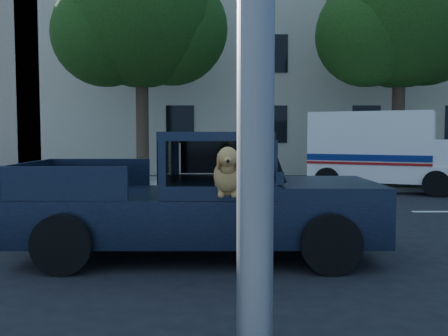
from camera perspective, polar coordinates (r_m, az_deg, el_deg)
The scene contains 8 objects.
ground at distance 8.28m, azimuth 8.18°, elevation -8.70°, with size 120.00×120.00×0.00m, color black.
far_sidewalk at distance 17.32m, azimuth 3.75°, elevation -1.77°, with size 60.00×4.00×0.15m, color gray.
lane_stripes at distance 11.96m, azimuth 15.33°, elevation -4.83°, with size 21.60×0.14×0.01m, color silver, non-canonical shape.
street_tree_left at distance 18.25m, azimuth -9.33°, elevation 16.28°, with size 6.00×5.20×8.60m.
street_tree_mid at distance 19.08m, azimuth 19.58°, elevation 15.56°, with size 6.00×5.20×8.60m.
building_main at distance 24.99m, azimuth 9.60°, elevation 10.11°, with size 26.00×6.00×9.00m, color #BCB39B.
pickup_truck at distance 7.40m, azimuth -3.38°, elevation -5.29°, with size 5.12×2.61×1.83m.
mail_truck at distance 16.52m, azimuth 17.60°, elevation 1.27°, with size 4.97×3.77×2.48m.
Camera 1 is at (-1.19, -7.99, 1.81)m, focal length 40.00 mm.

